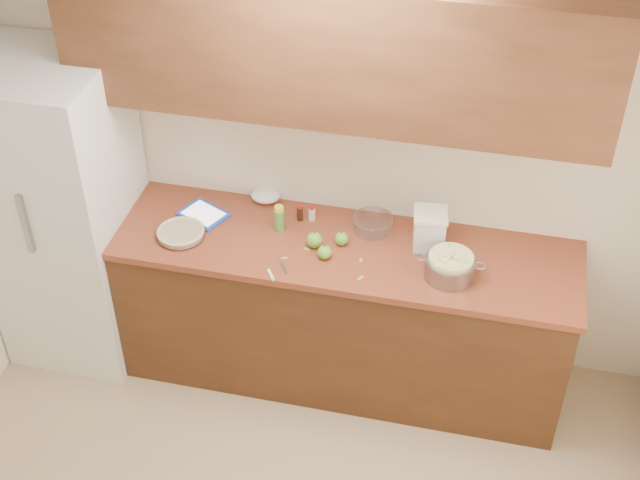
% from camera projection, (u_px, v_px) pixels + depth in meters
% --- Properties ---
extents(room_shell, '(3.60, 3.60, 3.60)m').
position_uv_depth(room_shell, '(236.00, 411.00, 3.24)').
color(room_shell, tan).
rests_on(room_shell, ground).
extents(counter_run, '(2.64, 0.68, 0.92)m').
position_uv_depth(counter_run, '(324.00, 308.00, 4.88)').
color(counter_run, '#4E2D16').
rests_on(counter_run, ground).
extents(upper_cabinets, '(2.60, 0.34, 0.70)m').
position_uv_depth(upper_cabinets, '(333.00, 48.00, 4.07)').
color(upper_cabinets, brown).
rests_on(upper_cabinets, room_shell).
extents(fridge, '(0.70, 0.70, 1.80)m').
position_uv_depth(fridge, '(65.00, 213.00, 4.83)').
color(fridge, white).
rests_on(fridge, ground).
extents(pie, '(0.26, 0.26, 0.04)m').
position_uv_depth(pie, '(181.00, 233.00, 4.63)').
color(pie, silver).
rests_on(pie, counter_run).
extents(colander, '(0.34, 0.25, 0.13)m').
position_uv_depth(colander, '(450.00, 267.00, 4.36)').
color(colander, gray).
rests_on(colander, counter_run).
extents(flour_canister, '(0.19, 0.19, 0.21)m').
position_uv_depth(flour_canister, '(430.00, 229.00, 4.52)').
color(flour_canister, white).
rests_on(flour_canister, counter_run).
extents(tablet, '(0.30, 0.27, 0.02)m').
position_uv_depth(tablet, '(204.00, 214.00, 4.78)').
color(tablet, '#2243A4').
rests_on(tablet, counter_run).
extents(paring_knife, '(0.11, 0.15, 0.02)m').
position_uv_depth(paring_knife, '(273.00, 274.00, 4.40)').
color(paring_knife, gray).
rests_on(paring_knife, counter_run).
extents(lemon_bottle, '(0.06, 0.06, 0.15)m').
position_uv_depth(lemon_bottle, '(279.00, 218.00, 4.64)').
color(lemon_bottle, '#4C8C38').
rests_on(lemon_bottle, counter_run).
extents(cinnamon_shaker, '(0.04, 0.04, 0.09)m').
position_uv_depth(cinnamon_shaker, '(312.00, 213.00, 4.73)').
color(cinnamon_shaker, beige).
rests_on(cinnamon_shaker, counter_run).
extents(vanilla_bottle, '(0.03, 0.03, 0.10)m').
position_uv_depth(vanilla_bottle, '(300.00, 213.00, 4.73)').
color(vanilla_bottle, black).
rests_on(vanilla_bottle, counter_run).
extents(mixing_bowl, '(0.21, 0.21, 0.08)m').
position_uv_depth(mixing_bowl, '(373.00, 223.00, 4.66)').
color(mixing_bowl, silver).
rests_on(mixing_bowl, counter_run).
extents(paper_towel, '(0.18, 0.15, 0.07)m').
position_uv_depth(paper_towel, '(265.00, 196.00, 4.87)').
color(paper_towel, white).
rests_on(paper_towel, counter_run).
extents(apple_left, '(0.08, 0.08, 0.10)m').
position_uv_depth(apple_left, '(314.00, 240.00, 4.55)').
color(apple_left, '#5FA92E').
rests_on(apple_left, counter_run).
extents(apple_center, '(0.07, 0.07, 0.08)m').
position_uv_depth(apple_center, '(341.00, 239.00, 4.57)').
color(apple_center, '#5FA92E').
rests_on(apple_center, counter_run).
extents(apple_front, '(0.07, 0.07, 0.09)m').
position_uv_depth(apple_front, '(325.00, 252.00, 4.48)').
color(apple_front, '#5FA92E').
rests_on(apple_front, counter_run).
extents(peel_a, '(0.04, 0.02, 0.00)m').
position_uv_depth(peel_a, '(307.00, 249.00, 4.56)').
color(peel_a, '#8BBC5B').
rests_on(peel_a, counter_run).
extents(peel_b, '(0.01, 0.03, 0.00)m').
position_uv_depth(peel_b, '(361.00, 260.00, 4.49)').
color(peel_b, '#8BBC5B').
rests_on(peel_b, counter_run).
extents(peel_c, '(0.03, 0.04, 0.00)m').
position_uv_depth(peel_c, '(361.00, 278.00, 4.38)').
color(peel_c, '#8BBC5B').
rests_on(peel_c, counter_run).
extents(peel_d, '(0.04, 0.02, 0.00)m').
position_uv_depth(peel_d, '(284.00, 258.00, 4.50)').
color(peel_d, '#8BBC5B').
rests_on(peel_d, counter_run).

